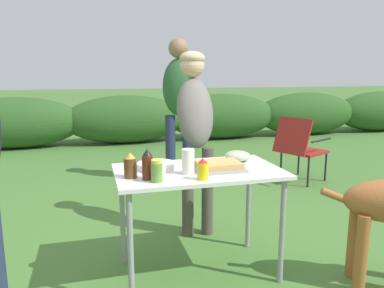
% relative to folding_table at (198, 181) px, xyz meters
% --- Properties ---
extents(ground_plane, '(60.00, 60.00, 0.00)m').
position_rel_folding_table_xyz_m(ground_plane, '(0.00, 0.00, -0.66)').
color(ground_plane, '#477533').
extents(shrub_hedge, '(14.40, 0.90, 0.94)m').
position_rel_folding_table_xyz_m(shrub_hedge, '(-0.00, 5.07, -0.19)').
color(shrub_hedge, '#2D5623').
rests_on(shrub_hedge, ground).
extents(folding_table, '(1.10, 0.64, 0.74)m').
position_rel_folding_table_xyz_m(folding_table, '(0.00, 0.00, 0.00)').
color(folding_table, silver).
rests_on(folding_table, ground).
extents(food_tray, '(0.32, 0.24, 0.06)m').
position_rel_folding_table_xyz_m(food_tray, '(0.13, -0.05, 0.10)').
color(food_tray, '#9E9EA3').
rests_on(food_tray, folding_table).
extents(plate_stack, '(0.26, 0.26, 0.04)m').
position_rel_folding_table_xyz_m(plate_stack, '(-0.27, 0.09, 0.10)').
color(plate_stack, white).
rests_on(plate_stack, folding_table).
extents(mixing_bowl, '(0.19, 0.19, 0.07)m').
position_rel_folding_table_xyz_m(mixing_bowl, '(0.35, 0.16, 0.11)').
color(mixing_bowl, '#ADBC99').
rests_on(mixing_bowl, folding_table).
extents(paper_cup_stack, '(0.08, 0.08, 0.16)m').
position_rel_folding_table_xyz_m(paper_cup_stack, '(-0.09, -0.08, 0.16)').
color(paper_cup_stack, white).
rests_on(paper_cup_stack, folding_table).
extents(relish_jar, '(0.07, 0.07, 0.13)m').
position_rel_folding_table_xyz_m(relish_jar, '(-0.32, -0.21, 0.14)').
color(relish_jar, olive).
rests_on(relish_jar, folding_table).
extents(beer_bottle, '(0.08, 0.08, 0.16)m').
position_rel_folding_table_xyz_m(beer_bottle, '(-0.46, -0.08, 0.15)').
color(beer_bottle, brown).
rests_on(beer_bottle, folding_table).
extents(bbq_sauce_bottle, '(0.07, 0.07, 0.19)m').
position_rel_folding_table_xyz_m(bbq_sauce_bottle, '(-0.36, -0.14, 0.17)').
color(bbq_sauce_bottle, '#562314').
rests_on(bbq_sauce_bottle, folding_table).
extents(mustard_bottle, '(0.07, 0.07, 0.13)m').
position_rel_folding_table_xyz_m(mustard_bottle, '(-0.04, -0.23, 0.14)').
color(mustard_bottle, yellow).
rests_on(mustard_bottle, folding_table).
extents(standing_person_in_navy_coat, '(0.34, 0.46, 1.55)m').
position_rel_folding_table_xyz_m(standing_person_in_navy_coat, '(0.18, 0.71, 0.33)').
color(standing_person_in_navy_coat, '#4C473D').
rests_on(standing_person_in_navy_coat, ground).
extents(standing_person_in_red_jacket, '(0.45, 0.38, 1.78)m').
position_rel_folding_table_xyz_m(standing_person_in_red_jacket, '(0.38, 2.18, 0.41)').
color(standing_person_in_red_jacket, '#232D4C').
rests_on(standing_person_in_red_jacket, ground).
extents(camp_chair_green_behind_table, '(0.73, 0.67, 0.83)m').
position_rel_folding_table_xyz_m(camp_chair_green_behind_table, '(1.84, 1.76, -0.20)').
color(camp_chair_green_behind_table, maroon).
rests_on(camp_chair_green_behind_table, ground).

